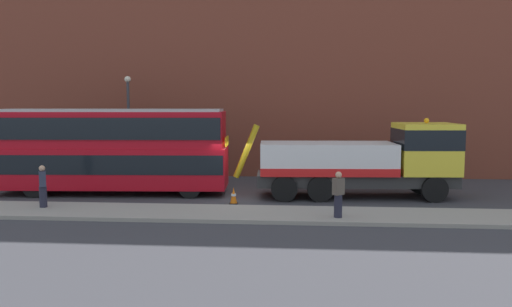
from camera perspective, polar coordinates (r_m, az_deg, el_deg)
name	(u,v)px	position (r m, az deg, el deg)	size (l,w,h in m)	color
ground_plane	(242,196)	(24.47, -1.60, -4.67)	(120.00, 120.00, 0.00)	#38383D
near_kerb	(230,214)	(20.37, -2.90, -6.60)	(60.00, 2.80, 0.15)	gray
building_facade	(254,39)	(31.20, -0.21, 12.46)	(60.00, 1.50, 16.00)	brown
recovery_tow_truck	(366,160)	(24.39, 11.94, -0.65)	(10.21, 3.17, 3.67)	#2D2D2D
double_decker_bus	(111,147)	(25.70, -15.58, 0.64)	(11.15, 3.20, 4.06)	#B70C19
pedestrian_onlooker	(43,187)	(22.73, -22.34, -3.40)	(0.42, 0.48, 1.71)	#232333
pedestrian_bystander	(338,195)	(19.44, 9.00, -4.53)	(0.47, 0.46, 1.71)	#232333
traffic_cone_near_bus	(234,196)	(22.58, -2.47, -4.68)	(0.36, 0.36, 0.72)	orange
street_lamp	(129,118)	(30.25, -13.79, 3.78)	(0.36, 0.36, 5.83)	#38383D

